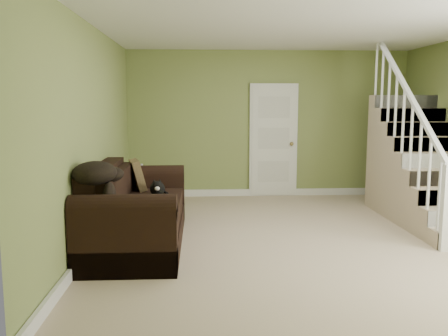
{
  "coord_description": "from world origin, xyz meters",
  "views": [
    {
      "loc": [
        -1.23,
        -5.73,
        1.69
      ],
      "look_at": [
        -0.91,
        0.37,
        0.84
      ],
      "focal_mm": 38.0,
      "sensor_mm": 36.0,
      "label": 1
    }
  ],
  "objects": [
    {
      "name": "wall_back",
      "position": [
        0.0,
        2.75,
        1.3
      ],
      "size": [
        5.0,
        0.04,
        2.6
      ],
      "primitive_type": "cube",
      "color": "olive",
      "rests_on": "floor"
    },
    {
      "name": "ceiling",
      "position": [
        0.0,
        0.0,
        2.6
      ],
      "size": [
        5.0,
        5.5,
        0.01
      ],
      "primitive_type": "cube",
      "color": "white",
      "rests_on": "wall_back"
    },
    {
      "name": "wall_left",
      "position": [
        -2.5,
        0.0,
        1.3
      ],
      "size": [
        0.04,
        5.5,
        2.6
      ],
      "primitive_type": "cube",
      "color": "olive",
      "rests_on": "floor"
    },
    {
      "name": "door",
      "position": [
        0.1,
        2.71,
        1.01
      ],
      "size": [
        0.86,
        0.12,
        2.02
      ],
      "color": "white",
      "rests_on": "floor"
    },
    {
      "name": "throw_blanket",
      "position": [
        -2.3,
        -0.92,
        0.98
      ],
      "size": [
        0.56,
        0.66,
        0.24
      ],
      "primitive_type": "ellipsoid",
      "rotation": [
        0.0,
        0.0,
        -0.23
      ],
      "color": "black",
      "rests_on": "sofa"
    },
    {
      "name": "staircase",
      "position": [
        1.99,
        0.97,
        0.64
      ],
      "size": [
        1.0,
        2.51,
        2.82
      ],
      "color": "tan",
      "rests_on": "floor"
    },
    {
      "name": "baseboard_back",
      "position": [
        0.0,
        2.72,
        0.06
      ],
      "size": [
        5.0,
        0.04,
        0.12
      ],
      "primitive_type": "cube",
      "color": "white",
      "rests_on": "floor"
    },
    {
      "name": "baseboard_left",
      "position": [
        -2.47,
        0.0,
        0.06
      ],
      "size": [
        0.04,
        5.5,
        0.12
      ],
      "primitive_type": "cube",
      "color": "white",
      "rests_on": "floor"
    },
    {
      "name": "side_table",
      "position": [
        -2.14,
        1.17,
        0.29
      ],
      "size": [
        0.56,
        0.56,
        0.8
      ],
      "rotation": [
        0.0,
        0.0,
        0.19
      ],
      "color": "black",
      "rests_on": "floor"
    },
    {
      "name": "wall_front",
      "position": [
        0.0,
        -2.75,
        1.3
      ],
      "size": [
        5.0,
        0.04,
        2.6
      ],
      "primitive_type": "cube",
      "color": "olive",
      "rests_on": "floor"
    },
    {
      "name": "throw_pillow",
      "position": [
        -2.07,
        0.65,
        0.72
      ],
      "size": [
        0.29,
        0.44,
        0.42
      ],
      "primitive_type": "cube",
      "rotation": [
        0.0,
        -0.24,
        0.25
      ],
      "color": "#452F1B",
      "rests_on": "sofa"
    },
    {
      "name": "sofa",
      "position": [
        -2.02,
        -0.14,
        0.36
      ],
      "size": [
        1.03,
        2.39,
        0.95
      ],
      "color": "black",
      "rests_on": "floor"
    },
    {
      "name": "floor",
      "position": [
        0.0,
        0.0,
        0.0
      ],
      "size": [
        5.0,
        5.5,
        0.01
      ],
      "primitive_type": "cube",
      "color": "tan",
      "rests_on": "ground"
    },
    {
      "name": "cat",
      "position": [
        -1.77,
        0.2,
        0.61
      ],
      "size": [
        0.26,
        0.51,
        0.25
      ],
      "rotation": [
        0.0,
        0.0,
        0.08
      ],
      "color": "black",
      "rests_on": "sofa"
    },
    {
      "name": "banana",
      "position": [
        -1.83,
        -0.58,
        0.54
      ],
      "size": [
        0.14,
        0.22,
        0.06
      ],
      "primitive_type": "ellipsoid",
      "rotation": [
        0.0,
        0.0,
        0.41
      ],
      "color": "yellow",
      "rests_on": "sofa"
    }
  ]
}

